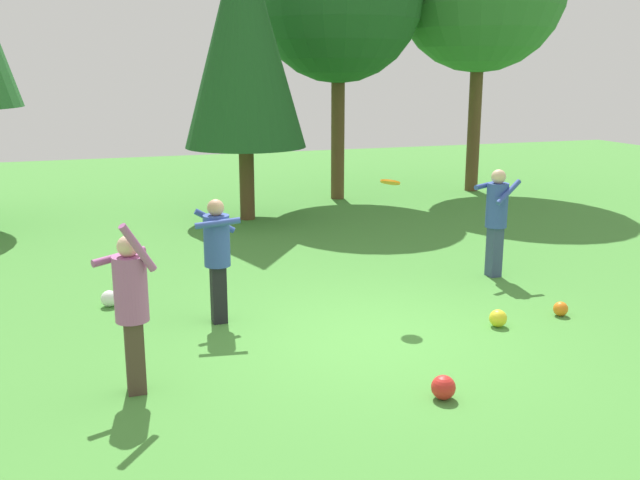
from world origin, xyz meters
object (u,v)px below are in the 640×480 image
at_px(person_bystander, 217,250).
at_px(ball_orange, 561,309).
at_px(ball_yellow, 498,318).
at_px(ball_red, 443,387).
at_px(frisbee, 390,182).
at_px(person_thrower, 131,300).
at_px(tree_center, 243,37).
at_px(person_catcher, 496,213).
at_px(ball_white, 109,299).

height_order(person_bystander, ball_orange, person_bystander).
distance_m(ball_yellow, ball_red, 2.34).
distance_m(frisbee, ball_red, 3.29).
relative_size(ball_orange, ball_yellow, 0.86).
height_order(person_thrower, ball_red, person_thrower).
bearing_deg(tree_center, ball_red, -91.02).
bearing_deg(person_bystander, frisbee, 0.00).
distance_m(person_catcher, ball_red, 4.78).
relative_size(person_catcher, ball_white, 7.41).
height_order(ball_yellow, ball_white, ball_white).
bearing_deg(person_bystander, ball_white, 145.64).
bearing_deg(person_catcher, person_bystander, -13.21).
distance_m(person_thrower, frisbee, 3.98).
bearing_deg(person_catcher, ball_red, 30.02).
distance_m(person_bystander, ball_orange, 4.69).
bearing_deg(ball_white, ball_orange, -22.38).
relative_size(person_catcher, ball_yellow, 7.56).
bearing_deg(ball_yellow, frisbee, 132.75).
relative_size(ball_yellow, tree_center, 0.04).
relative_size(person_bystander, tree_center, 0.26).
distance_m(frisbee, ball_white, 4.25).
relative_size(frisbee, tree_center, 0.06).
bearing_deg(frisbee, ball_yellow, -47.25).
height_order(person_thrower, ball_yellow, person_thrower).
bearing_deg(person_bystander, ball_red, -55.04).
distance_m(person_bystander, frisbee, 2.48).
distance_m(person_thrower, person_catcher, 6.35).
bearing_deg(ball_orange, frisbee, 153.21).
relative_size(frisbee, ball_yellow, 1.64).
bearing_deg(person_thrower, ball_red, -46.14).
bearing_deg(ball_red, ball_yellow, 44.25).
bearing_deg(ball_red, person_bystander, 119.81).
relative_size(person_catcher, frisbee, 4.60).
height_order(person_bystander, ball_red, person_bystander).
xyz_separation_m(person_bystander, ball_yellow, (3.39, -1.35, -0.86)).
relative_size(frisbee, ball_white, 1.61).
distance_m(person_thrower, ball_red, 3.28).
height_order(frisbee, ball_white, frisbee).
bearing_deg(person_thrower, ball_white, 68.25).
bearing_deg(ball_yellow, person_thrower, -174.28).
xyz_separation_m(person_catcher, person_bystander, (-4.61, -0.70, -0.06)).
bearing_deg(ball_red, ball_white, 126.74).
bearing_deg(ball_orange, ball_white, 157.62).
bearing_deg(person_bystander, tree_center, 78.75).
relative_size(person_bystander, ball_yellow, 7.18).
xyz_separation_m(person_bystander, ball_red, (1.71, -2.99, -0.85)).
height_order(person_catcher, person_bystander, person_catcher).
height_order(person_thrower, person_catcher, person_thrower).
xyz_separation_m(ball_yellow, ball_white, (-4.74, 2.47, 0.00)).
height_order(person_catcher, ball_yellow, person_catcher).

